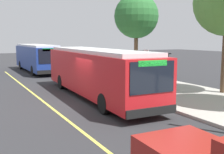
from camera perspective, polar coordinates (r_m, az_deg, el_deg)
ground_plane at (r=15.63m, az=-4.73°, el=-5.32°), size 120.00×120.00×0.00m
sidewalk_curb at (r=18.77m, az=12.33°, el=-3.01°), size 44.00×6.40×0.15m
lane_stripe_center at (r=14.92m, az=-12.54°, el=-6.11°), size 36.00×0.14×0.01m
transit_bus_main at (r=16.89m, az=-3.35°, el=1.25°), size 12.32×3.02×2.95m
transit_bus_second at (r=31.30m, az=-15.28°, el=4.03°), size 10.80×2.62×2.95m
bus_shelter at (r=19.79m, az=7.64°, el=3.04°), size 2.90×1.60×2.48m
waiting_bench at (r=20.00m, az=7.85°, el=-0.62°), size 1.60×0.48×0.95m
route_sign_post at (r=16.48m, az=7.08°, el=2.22°), size 0.44×0.08×2.80m
pedestrian_commuter at (r=17.02m, az=11.24°, el=-0.54°), size 0.24×0.40×1.69m
street_tree_near_shelter at (r=25.69m, az=5.06°, el=12.37°), size 4.03×4.03×7.48m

